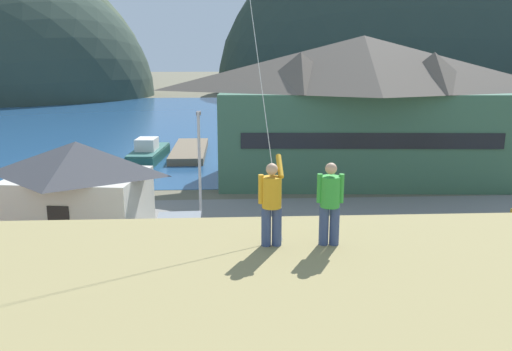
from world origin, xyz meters
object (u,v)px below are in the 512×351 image
object	(u,v)px
storage_shed_near_lot	(79,187)
person_kite_flyer	(272,201)
wharf_dock	(190,151)
harbor_lodge	(361,105)
moored_boat_wharfside	(148,153)
person_companion	(330,201)
parking_light_pole	(199,158)
parked_car_mid_row_center	(178,233)
parked_car_back_row_left	(477,260)

from	to	relation	value
storage_shed_near_lot	person_kite_flyer	size ratio (longest dim) A/B	4.31
wharf_dock	harbor_lodge	bearing A→B (deg)	-38.96
moored_boat_wharfside	person_companion	bearing A→B (deg)	-75.64
parking_light_pole	person_companion	distance (m)	19.43
wharf_dock	parked_car_mid_row_center	bearing A→B (deg)	-87.05
parked_car_back_row_left	person_kite_flyer	size ratio (longest dim) A/B	2.30
parked_car_mid_row_center	parked_car_back_row_left	xyz separation A→B (m)	(13.06, -4.13, 0.00)
wharf_dock	moored_boat_wharfside	xyz separation A→B (m)	(-3.62, -2.73, 0.37)
harbor_lodge	person_kite_flyer	distance (m)	30.25
parking_light_pole	harbor_lodge	bearing A→B (deg)	40.03
wharf_dock	parking_light_pole	distance (m)	21.70
moored_boat_wharfside	parking_light_pole	distance (m)	19.72
wharf_dock	person_kite_flyer	bearing A→B (deg)	-83.22
parked_car_back_row_left	person_companion	size ratio (longest dim) A/B	2.46
harbor_lodge	parked_car_back_row_left	xyz separation A→B (m)	(0.35, -18.92, -4.79)
harbor_lodge	moored_boat_wharfside	distance (m)	20.33
parking_light_pole	person_companion	size ratio (longest dim) A/B	3.66
storage_shed_near_lot	person_kite_flyer	bearing A→B (deg)	-62.46
harbor_lodge	person_kite_flyer	xyz separation A→B (m)	(-9.28, -28.78, 0.80)
wharf_dock	parked_car_back_row_left	distance (m)	33.54
parking_light_pole	person_kite_flyer	size ratio (longest dim) A/B	3.43
harbor_lodge	moored_boat_wharfside	xyz separation A→B (m)	(-17.67, 8.63, -5.14)
wharf_dock	parked_car_back_row_left	size ratio (longest dim) A/B	2.69
storage_shed_near_lot	person_companion	bearing A→B (deg)	-59.44
parked_car_mid_row_center	person_companion	world-z (taller)	person_companion
parked_car_back_row_left	storage_shed_near_lot	bearing A→B (deg)	158.48
moored_boat_wharfside	parked_car_back_row_left	size ratio (longest dim) A/B	1.87
wharf_dock	parking_light_pole	world-z (taller)	parking_light_pole
parked_car_mid_row_center	person_kite_flyer	bearing A→B (deg)	-76.24
parked_car_mid_row_center	person_companion	distance (m)	15.77
harbor_lodge	parking_light_pole	world-z (taller)	harbor_lodge
parked_car_back_row_left	parking_light_pole	world-z (taller)	parking_light_pole
person_companion	parked_car_back_row_left	bearing A→B (deg)	49.51
parked_car_mid_row_center	person_kite_flyer	xyz separation A→B (m)	(3.43, -13.99, 5.59)
harbor_lodge	parked_car_mid_row_center	xyz separation A→B (m)	(-12.71, -14.79, -4.79)
wharf_dock	person_companion	xyz separation A→B (m)	(5.97, -40.17, 6.29)
storage_shed_near_lot	moored_boat_wharfside	xyz separation A→B (m)	(0.58, 20.21, -1.94)
storage_shed_near_lot	moored_boat_wharfside	world-z (taller)	storage_shed_near_lot
storage_shed_near_lot	parked_car_mid_row_center	size ratio (longest dim) A/B	1.88
parked_car_back_row_left	person_companion	xyz separation A→B (m)	(-8.44, -9.88, 5.57)
harbor_lodge	storage_shed_near_lot	distance (m)	21.85
harbor_lodge	moored_boat_wharfside	world-z (taller)	harbor_lodge
parked_car_mid_row_center	storage_shed_near_lot	bearing A→B (deg)	149.94
storage_shed_near_lot	wharf_dock	size ratio (longest dim) A/B	0.69
parking_light_pole	person_companion	world-z (taller)	person_companion
person_kite_flyer	wharf_dock	bearing A→B (deg)	96.78
harbor_lodge	moored_boat_wharfside	size ratio (longest dim) A/B	2.90
parked_car_back_row_left	parking_light_pole	xyz separation A→B (m)	(-12.20, 8.97, 2.75)
moored_boat_wharfside	harbor_lodge	bearing A→B (deg)	-26.04
person_companion	parked_car_mid_row_center	bearing A→B (deg)	108.26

